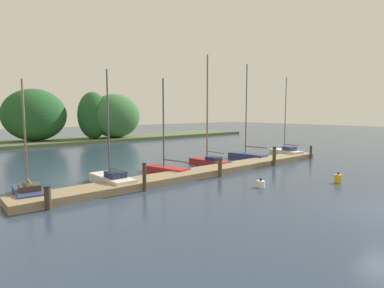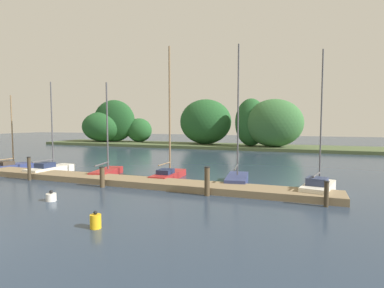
% 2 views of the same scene
% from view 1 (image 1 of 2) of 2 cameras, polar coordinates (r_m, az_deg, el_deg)
% --- Properties ---
extents(dock_pier, '(23.90, 1.80, 0.35)m').
position_cam_1_polar(dock_pier, '(20.54, 3.53, -4.91)').
color(dock_pier, '#847051').
rests_on(dock_pier, ground).
extents(far_shore, '(59.32, 8.00, 7.22)m').
position_cam_1_polar(far_shore, '(42.06, -30.42, 3.63)').
color(far_shore, '#4C5B38').
rests_on(far_shore, ground).
extents(sailboat_0, '(1.49, 3.31, 5.60)m').
position_cam_1_polar(sailboat_0, '(16.75, -28.16, -7.63)').
color(sailboat_0, navy).
rests_on(sailboat_0, ground).
extents(sailboat_1, '(1.17, 3.83, 6.38)m').
position_cam_1_polar(sailboat_1, '(17.83, -14.83, -6.20)').
color(sailboat_1, silver).
rests_on(sailboat_1, ground).
extents(sailboat_2, '(1.78, 3.59, 6.22)m').
position_cam_1_polar(sailboat_2, '(20.51, -5.06, -4.48)').
color(sailboat_2, maroon).
rests_on(sailboat_2, ground).
extents(sailboat_3, '(1.18, 3.82, 8.31)m').
position_cam_1_polar(sailboat_3, '(23.54, 3.09, -2.79)').
color(sailboat_3, maroon).
rests_on(sailboat_3, ground).
extents(sailboat_4, '(1.55, 3.64, 8.01)m').
position_cam_1_polar(sailboat_4, '(26.71, 10.08, -2.00)').
color(sailboat_4, navy).
rests_on(sailboat_4, ground).
extents(sailboat_5, '(1.80, 3.44, 7.15)m').
position_cam_1_polar(sailboat_5, '(29.61, 16.99, -1.40)').
color(sailboat_5, silver).
rests_on(sailboat_5, ground).
extents(mooring_piling_0, '(0.31, 0.31, 1.00)m').
position_cam_1_polar(mooring_piling_0, '(14.23, -25.28, -9.05)').
color(mooring_piling_0, '#3D3323').
rests_on(mooring_piling_0, ground).
extents(mooring_piling_1, '(0.23, 0.23, 1.46)m').
position_cam_1_polar(mooring_piling_1, '(15.99, -8.85, -6.07)').
color(mooring_piling_1, '#3D3323').
rests_on(mooring_piling_1, ground).
extents(mooring_piling_2, '(0.30, 0.30, 1.14)m').
position_cam_1_polar(mooring_piling_2, '(19.36, 5.24, -4.39)').
color(mooring_piling_2, '#4C3D28').
rests_on(mooring_piling_2, ground).
extents(mooring_piling_3, '(0.30, 0.30, 1.43)m').
position_cam_1_polar(mooring_piling_3, '(24.09, 15.07, -2.17)').
color(mooring_piling_3, '#4C3D28').
rests_on(mooring_piling_3, ground).
extents(mooring_piling_4, '(0.22, 0.22, 1.11)m').
position_cam_1_polar(mooring_piling_4, '(28.61, 21.25, -1.42)').
color(mooring_piling_4, '#3D3323').
rests_on(mooring_piling_4, ground).
extents(channel_buoy_0, '(0.45, 0.45, 0.50)m').
position_cam_1_polar(channel_buoy_0, '(17.11, 12.68, -7.23)').
color(channel_buoy_0, white).
rests_on(channel_buoy_0, ground).
extents(channel_buoy_1, '(0.38, 0.38, 0.61)m').
position_cam_1_polar(channel_buoy_1, '(19.61, 25.56, -5.80)').
color(channel_buoy_1, gold).
rests_on(channel_buoy_1, ground).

